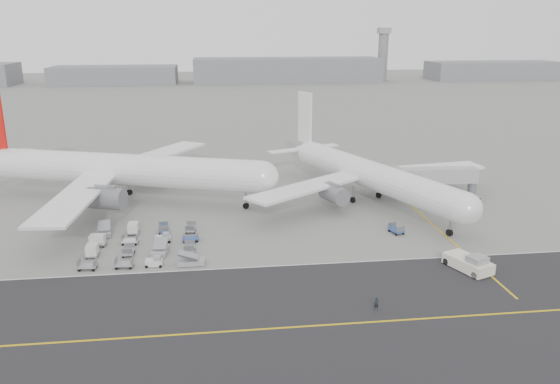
{
  "coord_description": "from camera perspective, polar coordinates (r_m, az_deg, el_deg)",
  "views": [
    {
      "loc": [
        -4.92,
        -69.03,
        30.59
      ],
      "look_at": [
        5.1,
        12.0,
        6.09
      ],
      "focal_mm": 35.0,
      "sensor_mm": 36.0,
      "label": 1
    }
  ],
  "objects": [
    {
      "name": "ground",
      "position": [
        75.66,
        -2.74,
        -7.17
      ],
      "size": [
        700.0,
        700.0,
        0.0
      ],
      "primitive_type": "plane",
      "color": "gray",
      "rests_on": "ground"
    },
    {
      "name": "taxiway",
      "position": [
        60.33,
        3.52,
        -13.79
      ],
      "size": [
        220.0,
        59.0,
        0.03
      ],
      "color": "#28282B",
      "rests_on": "ground"
    },
    {
      "name": "horizon_buildings",
      "position": [
        332.29,
        -1.01,
        11.42
      ],
      "size": [
        520.0,
        28.0,
        28.0
      ],
      "primitive_type": null,
      "color": "gray",
      "rests_on": "ground"
    },
    {
      "name": "control_tower",
      "position": [
        350.41,
        10.7,
        14.08
      ],
      "size": [
        7.0,
        7.0,
        31.25
      ],
      "color": "gray",
      "rests_on": "ground"
    },
    {
      "name": "airliner_a",
      "position": [
        103.79,
        -16.37,
        2.26
      ],
      "size": [
        57.43,
        56.36,
        20.57
      ],
      "rotation": [
        0.0,
        0.0,
        1.24
      ],
      "color": "white",
      "rests_on": "ground"
    },
    {
      "name": "airliner_b",
      "position": [
        101.0,
        9.17,
        1.88
      ],
      "size": [
        48.02,
        49.01,
        17.79
      ],
      "rotation": [
        0.0,
        0.0,
        0.39
      ],
      "color": "white",
      "rests_on": "ground"
    },
    {
      "name": "pushback_tug",
      "position": [
        76.56,
        19.15,
        -7.03
      ],
      "size": [
        5.21,
        8.45,
        2.42
      ],
      "rotation": [
        0.0,
        0.0,
        0.37
      ],
      "color": "silver",
      "rests_on": "ground"
    },
    {
      "name": "jet_bridge",
      "position": [
        104.64,
        16.02,
        1.5
      ],
      "size": [
        16.53,
        4.02,
        6.2
      ],
      "rotation": [
        0.0,
        0.0,
        -0.06
      ],
      "color": "gray",
      "rests_on": "ground"
    },
    {
      "name": "gse_cluster",
      "position": [
        81.84,
        -13.97,
        -5.77
      ],
      "size": [
        20.65,
        19.91,
        1.84
      ],
      "primitive_type": null,
      "rotation": [
        0.0,
        0.0,
        -0.0
      ],
      "color": "#A1A1A7",
      "rests_on": "ground"
    },
    {
      "name": "stray_dolly",
      "position": [
        87.18,
        12.03,
        -4.22
      ],
      "size": [
        2.12,
        2.74,
        1.49
      ],
      "primitive_type": null,
      "rotation": [
        0.0,
        0.0,
        0.29
      ],
      "color": "silver",
      "rests_on": "ground"
    },
    {
      "name": "ground_crew_a",
      "position": [
        63.88,
        10.05,
        -11.4
      ],
      "size": [
        0.61,
        0.44,
        1.55
      ],
      "primitive_type": "imported",
      "rotation": [
        0.0,
        0.0,
        -0.13
      ],
      "color": "black",
      "rests_on": "ground"
    }
  ]
}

